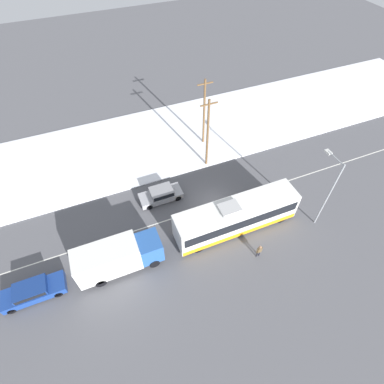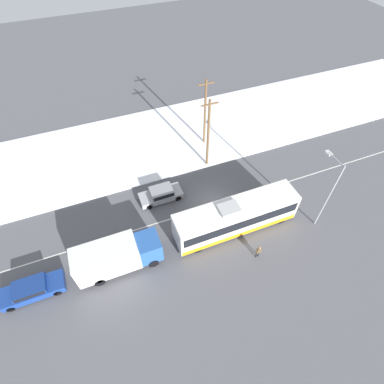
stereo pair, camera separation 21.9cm
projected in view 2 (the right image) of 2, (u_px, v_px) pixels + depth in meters
name	position (u px, v px, depth m)	size (l,w,h in m)	color
ground_plane	(213.00, 205.00, 30.19)	(120.00, 120.00, 0.00)	#56565B
snow_lot	(174.00, 136.00, 37.40)	(80.00, 13.15, 0.12)	white
lane_marking_center	(213.00, 205.00, 30.19)	(60.00, 0.12, 0.00)	silver
city_bus	(236.00, 216.00, 27.22)	(11.57, 2.57, 3.41)	white
box_truck	(116.00, 256.00, 24.47)	(7.07, 2.30, 3.19)	silver
sedan_car	(161.00, 194.00, 30.20)	(4.33, 1.80, 1.39)	#9E9EA3
parked_car_near_truck	(32.00, 289.00, 23.65)	(4.78, 1.80, 1.40)	navy
pedestrian_at_stop	(259.00, 251.00, 25.66)	(0.57, 0.26, 1.60)	#23232D
streetlamp	(329.00, 187.00, 25.38)	(0.36, 2.21, 7.66)	#9EA3A8
utility_pole_roadside	(208.00, 134.00, 30.86)	(1.80, 0.24, 8.30)	brown
utility_pole_snowlot	(205.00, 112.00, 33.45)	(1.80, 0.24, 8.23)	brown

